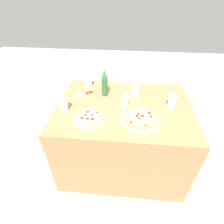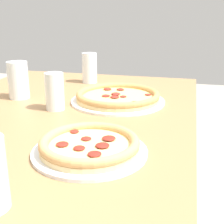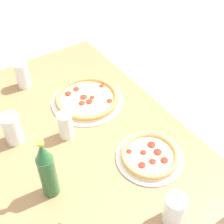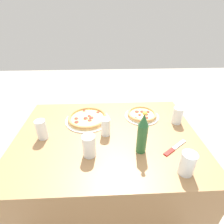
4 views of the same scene
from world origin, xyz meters
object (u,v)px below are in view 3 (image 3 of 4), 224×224
Objects in this scene: pizza_pepperoni at (87,99)px; glass_lemonade at (67,126)px; glass_red_wine at (13,130)px; beer_bottle at (47,170)px; pizza_margherita at (150,155)px; glass_water at (174,210)px; glass_iced_tea at (23,76)px.

glass_lemonade is (-0.14, 0.18, 0.04)m from pizza_pepperoni.
glass_red_wine is 0.50× the size of beer_bottle.
glass_lemonade reaches higher than pizza_margherita.
glass_water reaches higher than pizza_pepperoni.
pizza_margherita is 0.99× the size of beer_bottle.
beer_bottle is at bearing 77.93° from pizza_margherita.
glass_lemonade is at bearing -177.00° from glass_iced_tea.
glass_water is at bearing 174.57° from pizza_pepperoni.
glass_water is 1.01× the size of glass_lemonade.
pizza_pepperoni is 1.24× the size of beer_bottle.
glass_iced_tea reaches higher than pizza_pepperoni.
glass_lemonade is (0.53, 0.11, 0.00)m from glass_water.
pizza_margherita is 1.96× the size of glass_red_wine.
pizza_margherita is 2.18× the size of glass_lemonade.
pizza_pepperoni is 2.69× the size of glass_water.
glass_red_wine is at bearing 26.01° from glass_water.
glass_iced_tea reaches higher than pizza_margherita.
beer_bottle is (-0.30, -0.02, 0.07)m from glass_red_wine.
glass_red_wine is (-0.32, 0.17, 0.00)m from glass_iced_tea.
glass_iced_tea is at bearing 8.08° from glass_water.
glass_iced_tea is at bearing -28.53° from glass_red_wine.
glass_iced_tea is (0.70, 0.23, 0.04)m from pizza_margherita.
glass_red_wine reaches higher than pizza_pepperoni.
glass_red_wine reaches higher than pizza_margherita.
pizza_pepperoni is at bearing -84.02° from glass_red_wine.
glass_red_wine is (-0.04, 0.37, 0.04)m from pizza_pepperoni.
pizza_margherita is 0.36m from glass_lemonade.
pizza_margherita is 0.26m from glass_water.
glass_iced_tea is 0.64m from beer_bottle.
pizza_margherita is at bearing -22.10° from glass_water.
glass_red_wine is at bearing 46.24° from pizza_margherita.
glass_water is 0.93× the size of glass_iced_tea.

